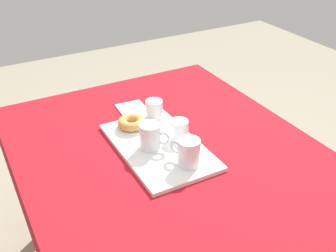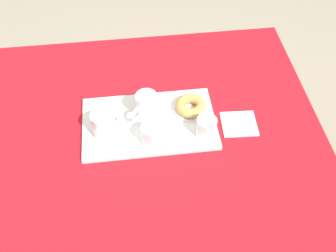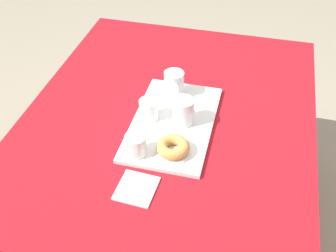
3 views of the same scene
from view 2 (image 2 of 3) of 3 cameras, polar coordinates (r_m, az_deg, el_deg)
The scene contains 10 objects.
ground_plane at distance 2.01m, azimuth -3.41°, elevation -13.82°, with size 6.00×6.00×0.00m, color gray.
dining_table at distance 1.47m, azimuth -4.53°, elevation -3.12°, with size 1.32×1.05×0.72m.
serving_tray at distance 1.41m, azimuth -2.73°, elevation 0.38°, with size 0.47×0.28×0.02m, color white.
tea_mug_left at distance 1.35m, azimuth -9.23°, elevation 0.15°, with size 0.11×0.08×0.10m.
tea_mug_right at distance 1.39m, azimuth -3.14°, elevation 2.84°, with size 0.10×0.10×0.10m.
water_glass_near at distance 1.34m, azimuth 5.52°, elevation -0.30°, with size 0.07×0.07×0.08m.
water_glass_far at distance 1.32m, azimuth -2.37°, elevation -1.36°, with size 0.07×0.07×0.08m.
donut_plate_left at distance 1.43m, azimuth 3.25°, elevation 2.36°, with size 0.12×0.12×0.01m, color white.
sugar_donut_left at distance 1.42m, azimuth 3.29°, elevation 2.94°, with size 0.11×0.11×0.04m, color tan.
paper_napkin at distance 1.43m, azimuth 10.21°, elevation 0.30°, with size 0.12×0.11×0.01m, color white.
Camera 2 is at (0.01, -0.88, 1.81)m, focal length 42.27 mm.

